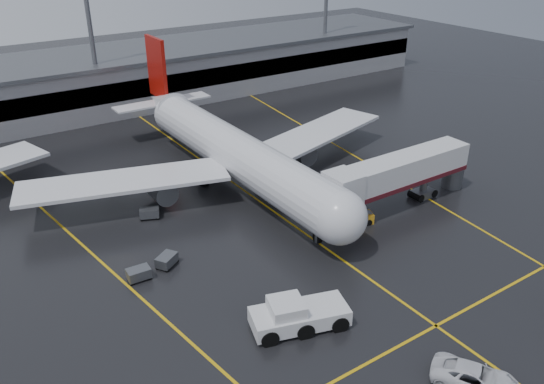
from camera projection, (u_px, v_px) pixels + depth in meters
ground at (277, 214)px, 59.34m from camera, size 220.00×220.00×0.00m
apron_line_centre at (277, 214)px, 59.34m from camera, size 0.25×90.00×0.02m
apron_line_stop at (436, 326)px, 43.01m from camera, size 60.00×0.25×0.02m
apron_line_left at (63, 227)px, 56.76m from camera, size 9.99×69.35×0.02m
apron_line_right at (344, 150)px, 75.76m from camera, size 7.57×69.64×0.02m
terminal at (117, 78)px, 92.99m from camera, size 122.00×19.00×8.60m
light_mast_mid at (90, 24)px, 81.55m from camera, size 3.00×1.20×25.45m
light_mast_right at (326, 1)px, 104.06m from camera, size 3.00×1.20×25.45m
main_airliner at (231, 149)px, 64.66m from camera, size 48.80×45.60×14.10m
jet_bridge at (400, 174)px, 59.07m from camera, size 19.90×3.40×6.05m
pushback_tractor at (297, 316)px, 42.47m from camera, size 8.12×5.18×2.70m
belt_loader at (356, 219)px, 57.24m from camera, size 3.82×2.60×2.24m
service_van_a at (476, 378)px, 37.05m from camera, size 5.25×6.43×1.63m
baggage_cart_a at (167, 260)px, 50.17m from camera, size 2.39×2.18×1.12m
baggage_cart_b at (139, 273)px, 48.28m from camera, size 2.06×1.40×1.12m
baggage_cart_c at (149, 213)px, 58.22m from camera, size 2.35×1.99×1.12m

